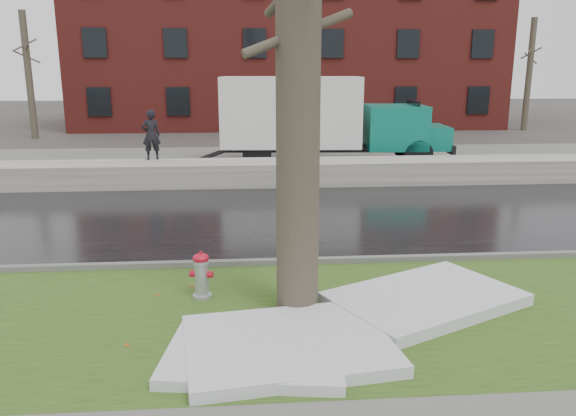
{
  "coord_description": "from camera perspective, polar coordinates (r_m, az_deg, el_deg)",
  "views": [
    {
      "loc": [
        -0.89,
        -8.88,
        3.57
      ],
      "look_at": [
        -0.08,
        1.47,
        1.0
      ],
      "focal_mm": 35.0,
      "sensor_mm": 36.0,
      "label": 1
    }
  ],
  "objects": [
    {
      "name": "bg_tree_center",
      "position": [
        35.25,
        -13.16,
        13.17
      ],
      "size": [
        1.4,
        1.62,
        6.5
      ],
      "color": "brown",
      "rests_on": "ground"
    },
    {
      "name": "bg_tree_right",
      "position": [
        36.97,
        23.29,
        12.44
      ],
      "size": [
        1.4,
        1.62,
        6.5
      ],
      "color": "brown",
      "rests_on": "ground"
    },
    {
      "name": "curb",
      "position": [
        10.52,
        0.64,
        -5.53
      ],
      "size": [
        60.0,
        0.15,
        0.14
      ],
      "primitive_type": "cube",
      "color": "slate",
      "rests_on": "ground"
    },
    {
      "name": "snow_patch_side",
      "position": [
        9.02,
        13.75,
        -8.94
      ],
      "size": [
        3.31,
        2.87,
        0.18
      ],
      "primitive_type": "cube",
      "rotation": [
        0.0,
        0.0,
        0.47
      ],
      "color": "silver",
      "rests_on": "verge"
    },
    {
      "name": "snow_patch_near",
      "position": [
        7.45,
        -0.07,
        -13.69
      ],
      "size": [
        2.85,
        2.34,
        0.16
      ],
      "primitive_type": "cube",
      "rotation": [
        0.0,
        0.0,
        0.14
      ],
      "color": "silver",
      "rests_on": "verge"
    },
    {
      "name": "parking_lot",
      "position": [
        22.19,
        -2.12,
        4.68
      ],
      "size": [
        60.0,
        9.0,
        0.03
      ],
      "primitive_type": "cube",
      "color": "slate",
      "rests_on": "ground"
    },
    {
      "name": "snowbank",
      "position": [
        17.89,
        -1.55,
        3.61
      ],
      "size": [
        60.0,
        1.6,
        0.75
      ],
      "primitive_type": "cube",
      "color": "beige",
      "rests_on": "ground"
    },
    {
      "name": "ground",
      "position": [
        9.61,
        1.18,
        -7.9
      ],
      "size": [
        120.0,
        120.0,
        0.0
      ],
      "primitive_type": "plane",
      "color": "#47423D",
      "rests_on": "ground"
    },
    {
      "name": "box_truck",
      "position": [
        21.61,
        3.1,
        9.06
      ],
      "size": [
        10.01,
        2.88,
        3.32
      ],
      "rotation": [
        0.0,
        0.0,
        -0.07
      ],
      "color": "black",
      "rests_on": "ground"
    },
    {
      "name": "worker",
      "position": [
        18.53,
        -13.73,
        7.23
      ],
      "size": [
        0.66,
        0.52,
        1.59
      ],
      "primitive_type": "imported",
      "rotation": [
        0.0,
        0.0,
        3.4
      ],
      "color": "black",
      "rests_on": "snowbank"
    },
    {
      "name": "bg_tree_left",
      "position": [
        32.82,
        -24.86,
        12.24
      ],
      "size": [
        1.4,
        1.62,
        6.5
      ],
      "color": "brown",
      "rests_on": "ground"
    },
    {
      "name": "road",
      "position": [
        13.87,
        -0.64,
        -0.94
      ],
      "size": [
        60.0,
        7.0,
        0.03
      ],
      "primitive_type": "cube",
      "color": "black",
      "rests_on": "ground"
    },
    {
      "name": "brick_building",
      "position": [
        39.01,
        -0.23,
        16.01
      ],
      "size": [
        26.0,
        12.0,
        10.0
      ],
      "primitive_type": "cube",
      "color": "maroon",
      "rests_on": "ground"
    },
    {
      "name": "snow_patch_far",
      "position": [
        7.26,
        -3.38,
        -14.59
      ],
      "size": [
        2.4,
        1.88,
        0.14
      ],
      "primitive_type": "cube",
      "rotation": [
        0.0,
        0.0,
        -0.14
      ],
      "color": "silver",
      "rests_on": "verge"
    },
    {
      "name": "fire_hydrant",
      "position": [
        8.99,
        -8.78,
        -6.56
      ],
      "size": [
        0.38,
        0.35,
        0.77
      ],
      "rotation": [
        0.0,
        0.0,
        -0.22
      ],
      "color": "#A4A7AC",
      "rests_on": "verge"
    },
    {
      "name": "tree",
      "position": [
        7.89,
        1.06,
        16.75
      ],
      "size": [
        1.58,
        1.83,
        7.79
      ],
      "rotation": [
        0.0,
        0.0,
        -0.04
      ],
      "color": "brown",
      "rests_on": "verge"
    },
    {
      "name": "verge",
      "position": [
        8.46,
        2.02,
        -10.9
      ],
      "size": [
        60.0,
        4.5,
        0.04
      ],
      "primitive_type": "cube",
      "color": "#294517",
      "rests_on": "ground"
    }
  ]
}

